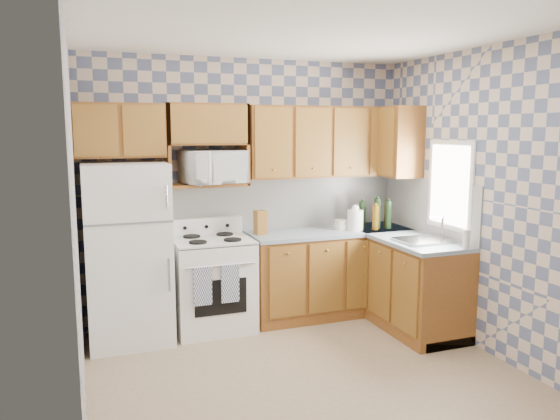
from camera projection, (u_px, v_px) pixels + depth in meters
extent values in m
plane|color=#847054|center=(306.00, 374.00, 4.46)|extent=(3.40, 3.40, 0.00)
cube|color=slate|center=(248.00, 190.00, 5.75)|extent=(3.40, 0.02, 2.70)
cube|color=slate|center=(483.00, 201.00, 4.84)|extent=(0.02, 3.20, 2.70)
cube|color=white|center=(283.00, 202.00, 5.90)|extent=(2.60, 0.02, 0.56)
cube|color=white|center=(428.00, 206.00, 5.60)|extent=(0.02, 1.60, 0.56)
cube|color=white|center=(128.00, 253.00, 5.06)|extent=(0.75, 0.70, 1.68)
cube|color=white|center=(213.00, 285.00, 5.42)|extent=(0.76, 0.65, 0.90)
cube|color=silver|center=(212.00, 240.00, 5.35)|extent=(0.76, 0.65, 0.02)
cube|color=white|center=(205.00, 226.00, 5.59)|extent=(0.76, 0.08, 0.17)
cube|color=navy|center=(203.00, 286.00, 5.02)|extent=(0.17, 0.02, 0.36)
cube|color=navy|center=(230.00, 284.00, 5.11)|extent=(0.17, 0.02, 0.36)
cube|color=brown|center=(330.00, 273.00, 5.88)|extent=(1.75, 0.60, 0.88)
cube|color=brown|center=(401.00, 280.00, 5.62)|extent=(0.60, 1.60, 0.88)
cube|color=slate|center=(330.00, 232.00, 5.81)|extent=(1.77, 0.63, 0.04)
cube|color=slate|center=(402.00, 237.00, 5.55)|extent=(0.63, 1.60, 0.04)
cube|color=brown|center=(326.00, 142.00, 5.80)|extent=(1.75, 0.33, 0.74)
cube|color=brown|center=(119.00, 131.00, 5.06)|extent=(0.82, 0.33, 0.50)
cube|color=brown|center=(393.00, 142.00, 5.87)|extent=(0.33, 0.70, 0.74)
cube|color=brown|center=(207.00, 185.00, 5.42)|extent=(0.80, 0.33, 0.03)
imported|color=white|center=(214.00, 167.00, 5.36)|extent=(0.68, 0.56, 0.33)
cube|color=#B7B7BC|center=(423.00, 241.00, 5.22)|extent=(0.48, 0.40, 0.03)
cube|color=white|center=(450.00, 185.00, 5.24)|extent=(0.02, 0.66, 0.86)
cylinder|color=black|center=(377.00, 213.00, 5.90)|extent=(0.07, 0.07, 0.32)
cylinder|color=black|center=(388.00, 215.00, 5.88)|extent=(0.07, 0.07, 0.30)
cylinder|color=#59390A|center=(387.00, 214.00, 5.99)|extent=(0.07, 0.07, 0.28)
cylinder|color=#59390A|center=(375.00, 218.00, 5.81)|extent=(0.07, 0.07, 0.26)
cylinder|color=black|center=(362.00, 215.00, 5.91)|extent=(0.07, 0.07, 0.29)
cube|color=brown|center=(260.00, 222.00, 5.55)|extent=(0.12, 0.12, 0.24)
cylinder|color=white|center=(355.00, 220.00, 5.78)|extent=(0.17, 0.17, 0.21)
cylinder|color=beige|center=(466.00, 239.00, 4.90)|extent=(0.06, 0.06, 0.17)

